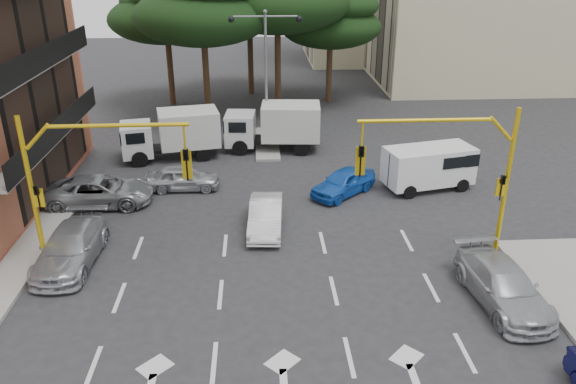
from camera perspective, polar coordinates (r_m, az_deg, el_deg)
name	(u,v)px	position (r m, az deg, el deg)	size (l,w,h in m)	color
ground	(277,292)	(20.08, -1.08, -10.16)	(120.00, 120.00, 0.00)	#28282B
median_strip	(267,143)	(34.49, -2.13, 4.97)	(1.40, 6.00, 0.15)	gray
pine_left_near	(203,5)	(38.90, -8.64, 18.26)	(9.15, 9.15, 10.23)	#382616
pine_left_far	(166,10)	(43.28, -12.28, 17.62)	(8.32, 8.32, 9.30)	#382616
pine_right	(332,19)	(43.25, 4.45, 17.13)	(7.49, 7.49, 8.37)	#382616
signal_mast_right	(462,165)	(21.34, 17.22, 2.60)	(5.79, 0.37, 6.00)	gold
signal_mast_left	(81,173)	(20.97, -20.32, 1.80)	(5.79, 0.37, 6.00)	gold
street_lamp_center	(266,55)	(33.15, -2.28, 13.75)	(4.16, 0.36, 7.77)	slate
car_white_hatch	(266,216)	(23.92, -2.29, -2.43)	(1.36, 3.91, 1.29)	silver
car_blue_compact	(343,182)	(27.44, 5.65, 1.01)	(1.49, 3.71, 1.26)	blue
car_silver_wagon	(71,247)	(22.96, -21.18, -5.23)	(1.94, 4.78, 1.39)	#9D9FA4
car_silver_cross_a	(100,191)	(27.61, -18.59, 0.08)	(2.26, 4.90, 1.36)	gray
car_silver_cross_b	(183,178)	(28.34, -10.63, 1.43)	(1.45, 3.60, 1.23)	#A7A9AF
car_silver_parked	(503,285)	(20.54, 20.99, -8.83)	(1.91, 4.70, 1.36)	#A1A4A9
van_white	(428,168)	(28.72, 14.07, 2.42)	(1.96, 4.33, 2.17)	white
box_truck_a	(172,135)	(32.55, -11.74, 5.68)	(2.31, 5.50, 2.71)	silver
box_truck_b	(274,127)	(33.22, -1.48, 6.60)	(2.36, 5.61, 2.76)	silver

